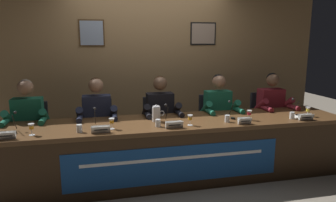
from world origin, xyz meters
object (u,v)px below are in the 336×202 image
chair_far_left (32,138)px  document_stack_far_right (300,116)px  panelist_far_right (273,108)px  juice_glass_left (112,122)px  panelist_left (97,118)px  nameplate_left (101,129)px  water_cup_right (227,119)px  chair_right (214,126)px  nameplate_right (245,121)px  water_cup_far_right (292,116)px  panelist_right (220,111)px  microphone_center (167,117)px  water_cup_left (79,129)px  juice_glass_center (190,118)px  microphone_far_left (14,126)px  chair_center (158,130)px  juice_glass_far_left (31,127)px  water_cup_center (158,123)px  juice_glass_far_right (308,110)px  microphone_right (232,113)px  chair_far_right (265,123)px  water_pitcher_central (156,114)px  panelist_center (161,114)px  juice_glass_right (249,113)px  panelist_far_left (27,122)px  nameplate_far_left (6,136)px  nameplate_center (174,125)px  microphone_far_right (296,110)px  chair_left (98,134)px  microphone_left (95,121)px  conference_table (170,141)px  nameplate_far_right (306,117)px

chair_far_left → document_stack_far_right: chair_far_left is taller
panelist_far_right → juice_glass_left: bearing=-165.6°
panelist_left → nameplate_left: size_ratio=6.17×
water_cup_right → document_stack_far_right: water_cup_right is taller
chair_right → nameplate_right: chair_right is taller
chair_far_left → water_cup_far_right: bearing=-14.6°
panelist_right → chair_far_left: bearing=175.5°
panelist_far_right → microphone_center: bearing=-164.1°
water_cup_left → juice_glass_center: 1.24m
microphone_far_left → chair_center: size_ratio=0.24×
juice_glass_far_left → microphone_center: (1.48, 0.17, -0.01)m
water_cup_center → juice_glass_far_right: juice_glass_far_right is taller
chair_right → juice_glass_left: bearing=-152.0°
microphone_right → chair_far_right: size_ratio=0.24×
juice_glass_center → document_stack_far_right: bearing=2.7°
water_cup_left → nameplate_right: bearing=-2.7°
nameplate_left → microphone_right: 1.65m
juice_glass_left → chair_center: 1.12m
panelist_far_right → water_pitcher_central: (-1.83, -0.40, 0.11)m
juice_glass_left → juice_glass_far_right: size_ratio=1.00×
chair_center → juice_glass_center: chair_center is taller
microphone_far_left → juice_glass_center: (1.91, -0.15, 0.01)m
nameplate_right → panelist_center: bearing=138.6°
juice_glass_right → panelist_center: bearing=149.2°
panelist_far_left → microphone_right: bearing=-10.3°
juice_glass_far_left → microphone_right: (2.32, 0.20, -0.01)m
juice_glass_far_left → water_cup_far_right: size_ratio=1.46×
juice_glass_far_left → water_cup_far_right: bearing=0.2°
nameplate_far_left → water_cup_left: water_cup_left is taller
panelist_center → water_cup_far_right: bearing=-22.6°
water_cup_far_right → water_pitcher_central: water_pitcher_central is taller
nameplate_far_left → microphone_center: size_ratio=0.79×
nameplate_far_left → water_cup_far_right: size_ratio=2.00×
nameplate_center → panelist_right: 1.12m
water_cup_right → microphone_far_right: microphone_far_right is taller
juice_glass_left → panelist_center: size_ratio=0.10×
chair_right → water_pitcher_central: 1.21m
juice_glass_far_right → water_cup_left: bearing=-178.4°
panelist_far_left → microphone_far_right: panelist_far_left is taller
chair_right → microphone_far_right: microphone_far_right is taller
juice_glass_far_right → juice_glass_right: bearing=-179.4°
chair_left → water_pitcher_central: water_pitcher_central is taller
nameplate_far_left → microphone_left: (0.86, 0.25, 0.03)m
microphone_left → microphone_center: 0.84m
juice_glass_far_left → water_cup_right: juice_glass_far_left is taller
conference_table → microphone_far_left: (-1.70, 0.02, 0.29)m
water_cup_center → water_cup_right: (0.85, 0.02, 0.00)m
water_cup_left → juice_glass_center: juice_glass_center is taller
panelist_far_left → nameplate_far_left: (-0.03, -0.75, 0.05)m
nameplate_far_right → water_pitcher_central: (-1.81, 0.35, 0.05)m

